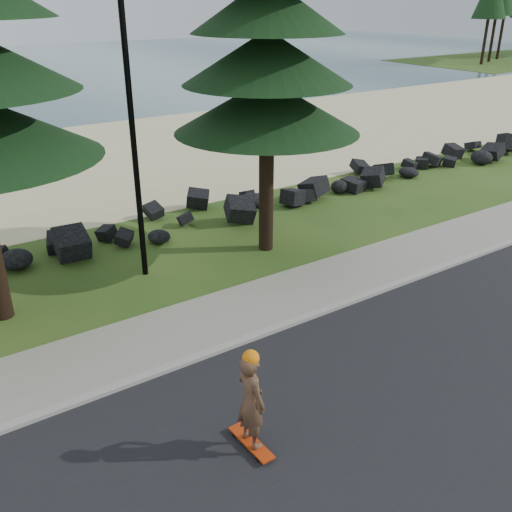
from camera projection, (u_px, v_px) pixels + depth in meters
The scene contains 8 objects.
ground at pixel (207, 329), 12.25m from camera, with size 160.00×160.00×0.00m, color #254816.
road at pixel (349, 456), 8.86m from camera, with size 160.00×7.00×0.02m, color black.
kerb at pixel (228, 346), 11.56m from camera, with size 160.00×0.20×0.10m, color #A39D92.
sidewalk at pixel (202, 323), 12.39m from camera, with size 160.00×2.00×0.08m, color gray.
beach_sand at pixel (31, 171), 23.18m from camera, with size 160.00×15.00×0.01m, color #D1B88B.
seawall_boulders at pixel (111, 243), 16.47m from camera, with size 60.00×2.40×1.10m, color black, non-canonical shape.
lamp_post at pixel (131, 111), 12.94m from camera, with size 0.25×0.14×8.14m.
skateboarder at pixel (251, 401), 8.67m from camera, with size 0.41×0.98×1.80m.
Camera 1 is at (-4.97, -9.28, 6.54)m, focal length 40.00 mm.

